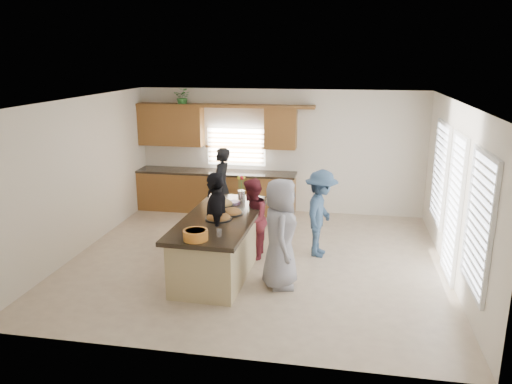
% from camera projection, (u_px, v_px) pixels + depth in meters
% --- Properties ---
extents(floor, '(6.50, 6.50, 0.00)m').
position_uv_depth(floor, '(256.00, 260.00, 8.89)').
color(floor, beige).
rests_on(floor, ground).
extents(room_shell, '(6.52, 6.02, 2.81)m').
position_uv_depth(room_shell, '(256.00, 155.00, 8.38)').
color(room_shell, silver).
rests_on(room_shell, ground).
extents(back_cabinetry, '(4.08, 0.66, 2.46)m').
position_uv_depth(back_cabinetry, '(214.00, 172.00, 11.49)').
color(back_cabinetry, brown).
rests_on(back_cabinetry, ground).
extents(right_wall_glazing, '(0.06, 4.00, 2.25)m').
position_uv_depth(right_wall_glazing, '(455.00, 198.00, 7.85)').
color(right_wall_glazing, white).
rests_on(right_wall_glazing, ground).
extents(island, '(1.23, 2.73, 0.95)m').
position_uv_depth(island, '(221.00, 244.00, 8.37)').
color(island, tan).
rests_on(island, ground).
extents(platter_front, '(0.43, 0.43, 0.18)m').
position_uv_depth(platter_front, '(218.00, 218.00, 8.06)').
color(platter_front, black).
rests_on(platter_front, island).
extents(platter_mid, '(0.38, 0.38, 0.15)m').
position_uv_depth(platter_mid, '(232.00, 212.00, 8.34)').
color(platter_mid, black).
rests_on(platter_mid, island).
extents(platter_back, '(0.41, 0.41, 0.17)m').
position_uv_depth(platter_back, '(222.00, 204.00, 8.82)').
color(platter_back, black).
rests_on(platter_back, island).
extents(salad_bowl, '(0.36, 0.36, 0.15)m').
position_uv_depth(salad_bowl, '(196.00, 234.00, 7.16)').
color(salad_bowl, orange).
rests_on(salad_bowl, island).
extents(clear_cup, '(0.07, 0.07, 0.11)m').
position_uv_depth(clear_cup, '(219.00, 233.00, 7.30)').
color(clear_cup, white).
rests_on(clear_cup, island).
extents(plate_stack, '(0.22, 0.22, 0.05)m').
position_uv_depth(plate_stack, '(234.00, 203.00, 8.92)').
color(plate_stack, '#AD84C0').
rests_on(plate_stack, island).
extents(flower_vase, '(0.14, 0.14, 0.44)m').
position_uv_depth(flower_vase, '(241.00, 187.00, 9.16)').
color(flower_vase, silver).
rests_on(flower_vase, island).
extents(potted_plant, '(0.40, 0.35, 0.41)m').
position_uv_depth(potted_plant, '(183.00, 97.00, 11.25)').
color(potted_plant, '#327B31').
rests_on(potted_plant, back_cabinetry).
extents(woman_left_back, '(0.47, 0.65, 1.65)m').
position_uv_depth(woman_left_back, '(221.00, 186.00, 10.61)').
color(woman_left_back, black).
rests_on(woman_left_back, ground).
extents(woman_left_mid, '(0.58, 0.73, 1.46)m').
position_uv_depth(woman_left_mid, '(252.00, 219.00, 8.77)').
color(woman_left_mid, maroon).
rests_on(woman_left_mid, ground).
extents(woman_left_front, '(0.66, 1.08, 1.71)m').
position_uv_depth(woman_left_front, '(216.00, 223.00, 8.20)').
color(woman_left_front, black).
rests_on(woman_left_front, ground).
extents(woman_right_back, '(0.74, 1.10, 1.58)m').
position_uv_depth(woman_right_back, '(321.00, 213.00, 8.90)').
color(woman_right_back, '#304B6A').
rests_on(woman_right_back, ground).
extents(woman_right_front, '(0.68, 0.93, 1.74)m').
position_uv_depth(woman_right_front, '(280.00, 234.00, 7.66)').
color(woman_right_front, gray).
rests_on(woman_right_front, ground).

